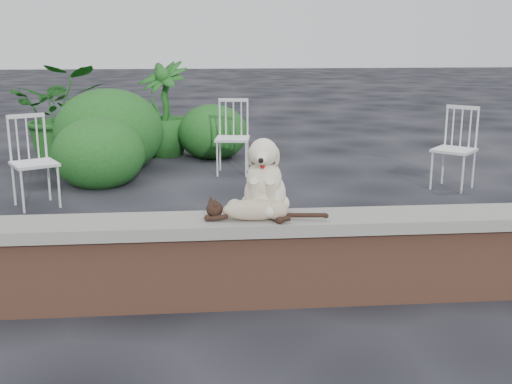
{
  "coord_description": "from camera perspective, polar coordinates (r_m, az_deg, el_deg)",
  "views": [
    {
      "loc": [
        -1.33,
        -3.87,
        1.73
      ],
      "look_at": [
        -0.96,
        0.2,
        0.7
      ],
      "focal_mm": 44.01,
      "sensor_mm": 36.0,
      "label": 1
    }
  ],
  "objects": [
    {
      "name": "ground",
      "position": [
        4.44,
        12.82,
        -9.15
      ],
      "size": [
        60.0,
        60.0,
        0.0
      ],
      "primitive_type": "plane",
      "color": "black",
      "rests_on": "ground"
    },
    {
      "name": "brick_wall",
      "position": [
        4.35,
        13.0,
        -6.12
      ],
      "size": [
        6.0,
        0.3,
        0.5
      ],
      "primitive_type": "cube",
      "color": "brown",
      "rests_on": "ground"
    },
    {
      "name": "capstone",
      "position": [
        4.26,
        13.21,
        -2.45
      ],
      "size": [
        6.2,
        0.4,
        0.08
      ],
      "primitive_type": "cube",
      "color": "slate",
      "rests_on": "brick_wall"
    },
    {
      "name": "dog",
      "position": [
        4.09,
        0.83,
        1.62
      ],
      "size": [
        0.43,
        0.52,
        0.53
      ],
      "primitive_type": null,
      "rotation": [
        0.0,
        0.0,
        -0.21
      ],
      "color": "beige",
      "rests_on": "capstone"
    },
    {
      "name": "cat",
      "position": [
        3.98,
        -0.1,
        -1.49
      ],
      "size": [
        0.95,
        0.41,
        0.16
      ],
      "primitive_type": null,
      "rotation": [
        0.0,
        0.0,
        -0.21
      ],
      "color": "tan",
      "rests_on": "capstone"
    },
    {
      "name": "chair_a",
      "position": [
        6.78,
        -19.52,
        2.59
      ],
      "size": [
        0.76,
        0.76,
        0.94
      ],
      "primitive_type": null,
      "rotation": [
        0.0,
        0.0,
        0.49
      ],
      "color": "white",
      "rests_on": "ground"
    },
    {
      "name": "chair_d",
      "position": [
        7.51,
        17.57,
        3.79
      ],
      "size": [
        0.79,
        0.79,
        0.94
      ],
      "primitive_type": null,
      "rotation": [
        0.0,
        0.0,
        -0.73
      ],
      "color": "white",
      "rests_on": "ground"
    },
    {
      "name": "chair_b",
      "position": [
        7.96,
        -2.15,
        5.0
      ],
      "size": [
        0.63,
        0.63,
        0.94
      ],
      "primitive_type": null,
      "rotation": [
        0.0,
        0.0,
        -0.13
      ],
      "color": "white",
      "rests_on": "ground"
    },
    {
      "name": "potted_plant_a",
      "position": [
        9.11,
        -17.34,
        6.83
      ],
      "size": [
        1.33,
        1.19,
        1.35
      ],
      "primitive_type": "imported",
      "rotation": [
        0.0,
        0.0,
        0.11
      ],
      "color": "#1B4E16",
      "rests_on": "ground"
    },
    {
      "name": "potted_plant_b",
      "position": [
        9.28,
        -8.44,
        7.46
      ],
      "size": [
        1.07,
        1.07,
        1.36
      ],
      "primitive_type": "imported",
      "rotation": [
        0.0,
        0.0,
        -0.64
      ],
      "color": "#1B4E16",
      "rests_on": "ground"
    },
    {
      "name": "shrubbery",
      "position": [
        8.33,
        -11.35,
        4.95
      ],
      "size": [
        2.58,
        2.64,
        1.12
      ],
      "color": "#1B4E16",
      "rests_on": "ground"
    }
  ]
}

